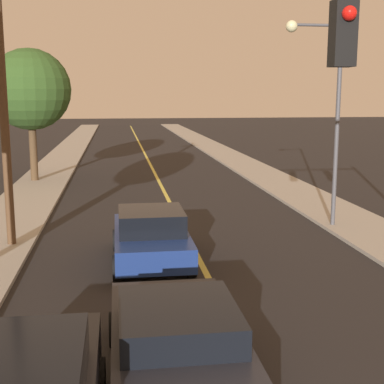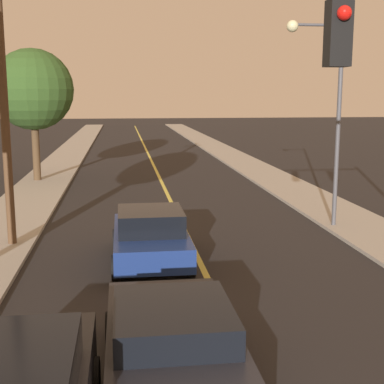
% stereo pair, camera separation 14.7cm
% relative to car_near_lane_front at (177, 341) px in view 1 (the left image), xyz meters
% --- Properties ---
extents(road_surface, '(9.10, 80.00, 0.01)m').
position_rel_car_near_lane_front_xyz_m(road_surface, '(1.27, 32.20, -0.67)').
color(road_surface, black).
rests_on(road_surface, ground).
extents(sidewalk_left, '(2.50, 80.00, 0.12)m').
position_rel_car_near_lane_front_xyz_m(sidewalk_left, '(-4.53, 32.20, -0.62)').
color(sidewalk_left, '#9E998E').
rests_on(sidewalk_left, ground).
extents(sidewalk_right, '(2.50, 80.00, 0.12)m').
position_rel_car_near_lane_front_xyz_m(sidewalk_right, '(7.07, 32.20, -0.62)').
color(sidewalk_right, '#9E998E').
rests_on(sidewalk_right, ground).
extents(car_near_lane_front, '(2.08, 4.31, 1.30)m').
position_rel_car_near_lane_front_xyz_m(car_near_lane_front, '(0.00, 0.00, 0.00)').
color(car_near_lane_front, black).
rests_on(car_near_lane_front, ground).
extents(car_near_lane_second, '(1.99, 4.01, 1.45)m').
position_rel_car_near_lane_front_xyz_m(car_near_lane_second, '(-0.00, 5.97, 0.05)').
color(car_near_lane_second, navy).
rests_on(car_near_lane_second, ground).
extents(streetlamp_right, '(1.86, 0.36, 6.47)m').
position_rel_car_near_lane_front_xyz_m(streetlamp_right, '(5.71, 8.89, 3.65)').
color(streetlamp_right, '#47474C').
rests_on(streetlamp_right, ground).
extents(utility_pole_left, '(1.60, 0.24, 8.21)m').
position_rel_car_near_lane_front_xyz_m(utility_pole_left, '(-3.88, 7.98, 3.71)').
color(utility_pole_left, '#513823').
rests_on(utility_pole_left, ground).
extents(tree_left_far, '(3.96, 3.96, 6.47)m').
position_rel_car_near_lane_front_xyz_m(tree_left_far, '(-4.93, 19.95, 3.91)').
color(tree_left_far, '#4C3823').
rests_on(tree_left_far, ground).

